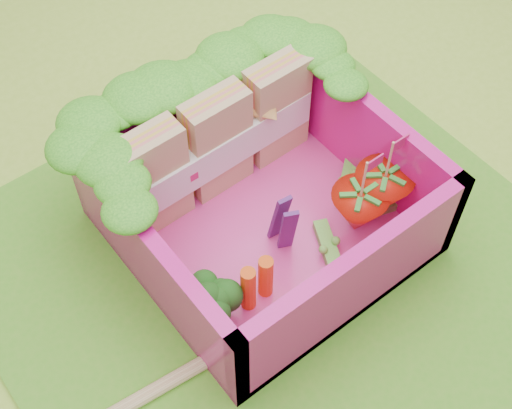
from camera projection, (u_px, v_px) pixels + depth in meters
The scene contains 13 objects.
ground at pixel (280, 275), 3.45m from camera, with size 14.00×14.00×0.00m, color #9AC537.
placemat at pixel (280, 273), 3.43m from camera, with size 2.60×2.60×0.03m, color #55A826.
bento_floor at pixel (262, 227), 3.54m from camera, with size 1.30×1.30×0.05m, color #DF3890.
bento_box at pixel (263, 197), 3.34m from camera, with size 1.30×1.30×0.55m.
lettuce_ruffle at pixel (200, 90), 3.30m from camera, with size 1.43×0.77×0.11m.
sandwich_stack at pixel (218, 143), 3.46m from camera, with size 1.07×0.19×0.58m.
broccoli at pixel (216, 298), 3.07m from camera, with size 0.34×0.34×0.26m.
carrot_sticks at pixel (257, 283), 3.17m from camera, with size 0.17×0.08×0.28m.
purple_wedges at pixel (284, 224), 3.29m from camera, with size 0.09×0.12×0.38m.
strawberry_left at pixel (357, 213), 3.39m from camera, with size 0.28×0.28×0.52m.
strawberry_right at pixel (381, 194), 3.45m from camera, with size 0.29×0.29×0.53m.
snap_peas at pixel (351, 212), 3.54m from camera, with size 0.61×0.54×0.05m.
chopsticks at pixel (127, 406), 3.00m from camera, with size 2.26×0.29×0.05m.
Camera 1 is at (-1.18, -1.32, 2.98)m, focal length 50.00 mm.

